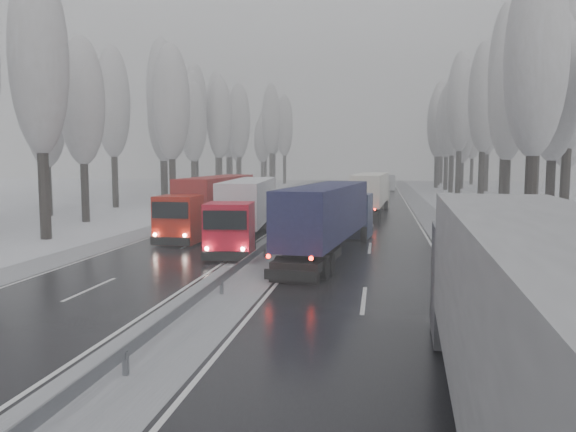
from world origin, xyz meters
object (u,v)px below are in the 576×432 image
(truck_grey_tarp, at_px, (539,328))
(truck_cream_box, at_px, (372,191))
(truck_blue_box, at_px, (331,214))
(truck_red_white, at_px, (247,206))
(truck_red_red, at_px, (213,200))
(box_truck_distant, at_px, (388,182))

(truck_grey_tarp, distance_m, truck_cream_box, 42.10)
(truck_blue_box, height_order, truck_cream_box, truck_cream_box)
(truck_blue_box, relative_size, truck_cream_box, 0.99)
(truck_red_white, bearing_deg, truck_grey_tarp, -72.67)
(truck_red_red, bearing_deg, box_truck_distant, 77.63)
(truck_grey_tarp, height_order, truck_red_white, truck_grey_tarp)
(truck_cream_box, bearing_deg, truck_grey_tarp, -81.75)
(truck_blue_box, distance_m, truck_red_red, 12.74)
(truck_blue_box, bearing_deg, truck_grey_tarp, -69.22)
(truck_grey_tarp, relative_size, truck_cream_box, 1.10)
(truck_blue_box, xyz_separation_m, truck_red_red, (-9.06, 8.96, 0.04))
(truck_blue_box, height_order, truck_red_red, truck_red_red)
(truck_red_white, xyz_separation_m, truck_red_red, (-3.50, 4.24, 0.04))
(truck_cream_box, bearing_deg, truck_red_white, -109.21)
(truck_cream_box, xyz_separation_m, truck_red_white, (-7.38, -17.22, -0.02))
(truck_grey_tarp, xyz_separation_m, truck_red_white, (-10.50, 24.77, -0.25))
(truck_grey_tarp, bearing_deg, truck_cream_box, 96.95)
(truck_cream_box, distance_m, truck_red_white, 18.74)
(truck_grey_tarp, bearing_deg, truck_blue_box, 106.53)
(truck_grey_tarp, relative_size, truck_red_red, 1.10)
(truck_cream_box, height_order, truck_red_white, truck_cream_box)
(truck_grey_tarp, height_order, truck_blue_box, truck_grey_tarp)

